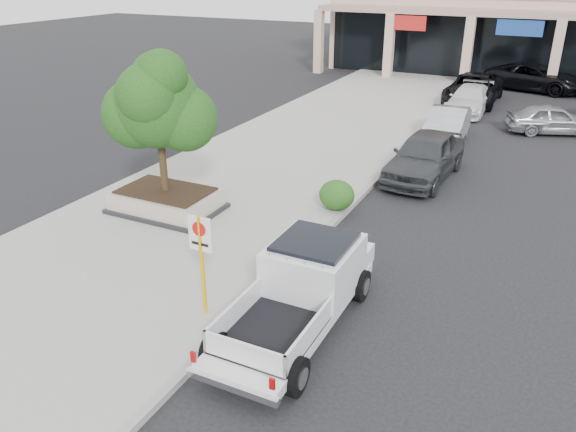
% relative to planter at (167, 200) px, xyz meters
% --- Properties ---
extents(ground, '(120.00, 120.00, 0.00)m').
position_rel_planter_xyz_m(ground, '(6.43, -2.66, -0.48)').
color(ground, black).
rests_on(ground, ground).
extents(sidewalk, '(8.00, 52.00, 0.15)m').
position_rel_planter_xyz_m(sidewalk, '(0.93, 3.34, -0.40)').
color(sidewalk, gray).
rests_on(sidewalk, ground).
extents(curb, '(0.20, 52.00, 0.15)m').
position_rel_planter_xyz_m(curb, '(4.88, 3.34, -0.40)').
color(curb, gray).
rests_on(curb, ground).
extents(planter, '(3.20, 2.20, 0.68)m').
position_rel_planter_xyz_m(planter, '(0.00, 0.00, 0.00)').
color(planter, black).
rests_on(planter, sidewalk).
extents(planter_tree, '(2.90, 2.55, 4.00)m').
position_rel_planter_xyz_m(planter_tree, '(0.13, 0.15, 2.94)').
color(planter_tree, black).
rests_on(planter_tree, planter).
extents(no_parking_sign, '(0.55, 0.09, 2.30)m').
position_rel_planter_xyz_m(no_parking_sign, '(4.17, -4.10, 1.16)').
color(no_parking_sign, gold).
rests_on(no_parking_sign, sidewalk).
extents(hedge, '(1.10, 0.99, 0.93)m').
position_rel_planter_xyz_m(hedge, '(4.63, 2.38, 0.14)').
color(hedge, '#1F4814').
rests_on(hedge, sidewalk).
extents(pickup_truck, '(1.98, 5.32, 1.67)m').
position_rel_planter_xyz_m(pickup_truck, '(6.08, -3.57, 0.36)').
color(pickup_truck, silver).
rests_on(pickup_truck, ground).
extents(curb_car_a, '(2.25, 4.95, 1.65)m').
position_rel_planter_xyz_m(curb_car_a, '(6.26, 6.71, 0.35)').
color(curb_car_a, '#323538').
rests_on(curb_car_a, ground).
extents(curb_car_b, '(1.73, 4.45, 1.44)m').
position_rel_planter_xyz_m(curb_car_b, '(6.02, 11.49, 0.25)').
color(curb_car_b, '#AEB2B7').
rests_on(curb_car_b, ground).
extents(curb_car_c, '(1.97, 4.65, 1.34)m').
position_rel_planter_xyz_m(curb_car_c, '(5.96, 17.34, 0.19)').
color(curb_car_c, silver).
rests_on(curb_car_c, ground).
extents(curb_car_d, '(2.63, 5.65, 1.56)m').
position_rel_planter_xyz_m(curb_car_d, '(5.77, 19.58, 0.31)').
color(curb_car_d, black).
rests_on(curb_car_d, ground).
extents(lot_car_a, '(4.22, 2.86, 1.34)m').
position_rel_planter_xyz_m(lot_car_a, '(10.02, 14.99, 0.19)').
color(lot_car_a, gray).
rests_on(lot_car_a, ground).
extents(lot_car_d, '(6.11, 3.88, 1.57)m').
position_rel_planter_xyz_m(lot_car_d, '(8.49, 24.64, 0.31)').
color(lot_car_d, black).
rests_on(lot_car_d, ground).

